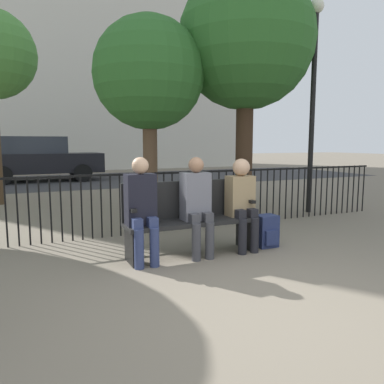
# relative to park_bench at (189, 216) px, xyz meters

# --- Properties ---
(ground_plane) EXTENTS (80.00, 80.00, 0.00)m
(ground_plane) POSITION_rel_park_bench_xyz_m (0.00, -1.84, -0.49)
(ground_plane) COLOR #706656
(park_bench) EXTENTS (1.68, 0.45, 0.92)m
(park_bench) POSITION_rel_park_bench_xyz_m (0.00, 0.00, 0.00)
(park_bench) COLOR black
(park_bench) RESTS_ON ground
(seated_person_0) EXTENTS (0.34, 0.39, 1.24)m
(seated_person_0) POSITION_rel_park_bench_xyz_m (-0.66, -0.13, 0.19)
(seated_person_0) COLOR navy
(seated_person_0) RESTS_ON ground
(seated_person_1) EXTENTS (0.34, 0.39, 1.23)m
(seated_person_1) POSITION_rel_park_bench_xyz_m (0.05, -0.13, 0.19)
(seated_person_1) COLOR #3D3D42
(seated_person_1) RESTS_ON ground
(seated_person_2) EXTENTS (0.34, 0.39, 1.20)m
(seated_person_2) POSITION_rel_park_bench_xyz_m (0.69, -0.13, 0.19)
(seated_person_2) COLOR black
(seated_person_2) RESTS_ON ground
(backpack) EXTENTS (0.28, 0.26, 0.43)m
(backpack) POSITION_rel_park_bench_xyz_m (1.08, -0.14, -0.28)
(backpack) COLOR navy
(backpack) RESTS_ON ground
(fence_railing) EXTENTS (9.01, 0.03, 0.95)m
(fence_railing) POSITION_rel_park_bench_xyz_m (-0.02, 1.26, 0.07)
(fence_railing) COLOR black
(fence_railing) RESTS_ON ground
(tree_0) EXTENTS (2.12, 2.12, 3.76)m
(tree_0) POSITION_rel_park_bench_xyz_m (0.39, 2.77, 2.18)
(tree_0) COLOR brown
(tree_0) RESTS_ON ground
(tree_1) EXTENTS (2.74, 2.74, 4.80)m
(tree_1) POSITION_rel_park_bench_xyz_m (2.33, 2.45, 2.91)
(tree_1) COLOR #422D1E
(tree_1) RESTS_ON ground
(lamp_post) EXTENTS (0.28, 0.28, 4.12)m
(lamp_post) POSITION_rel_park_bench_xyz_m (3.38, 1.65, 2.19)
(lamp_post) COLOR black
(lamp_post) RESTS_ON ground
(street_surface) EXTENTS (24.00, 6.00, 0.01)m
(street_surface) POSITION_rel_park_bench_xyz_m (0.00, 10.16, -0.49)
(street_surface) COLOR #333335
(street_surface) RESTS_ON ground
(parked_car_0) EXTENTS (4.20, 1.94, 1.62)m
(parked_car_0) POSITION_rel_park_bench_xyz_m (-1.33, 10.51, 0.35)
(parked_car_0) COLOR black
(parked_car_0) RESTS_ON ground
(building_facade) EXTENTS (20.00, 6.00, 16.41)m
(building_facade) POSITION_rel_park_bench_xyz_m (0.00, 18.16, 7.71)
(building_facade) COLOR beige
(building_facade) RESTS_ON ground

